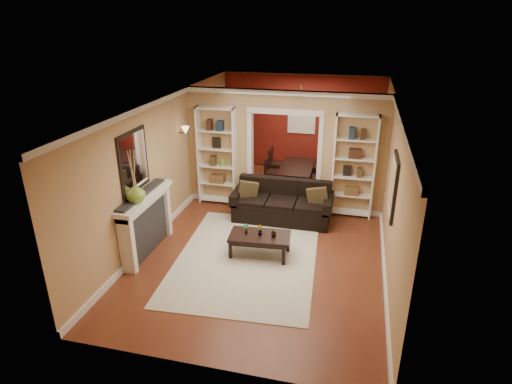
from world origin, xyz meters
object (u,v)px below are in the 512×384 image
(bookshelf_right, at_px, (354,167))
(fireplace, at_px, (148,224))
(coffee_table, at_px, (260,245))
(sofa, at_px, (282,202))
(dining_table, at_px, (298,176))
(bookshelf_left, at_px, (217,157))

(bookshelf_right, bearing_deg, fireplace, -145.20)
(coffee_table, bearing_deg, sofa, 80.70)
(coffee_table, height_order, bookshelf_right, bookshelf_right)
(bookshelf_right, distance_m, dining_table, 2.27)
(sofa, relative_size, dining_table, 1.43)
(bookshelf_left, relative_size, fireplace, 1.35)
(sofa, relative_size, coffee_table, 1.94)
(bookshelf_left, bearing_deg, bookshelf_right, 0.00)
(bookshelf_left, relative_size, bookshelf_right, 1.00)
(coffee_table, height_order, bookshelf_left, bookshelf_left)
(bookshelf_right, height_order, fireplace, bookshelf_right)
(bookshelf_right, bearing_deg, coffee_table, -126.03)
(coffee_table, distance_m, dining_table, 3.71)
(fireplace, bearing_deg, coffee_table, 9.97)
(sofa, bearing_deg, bookshelf_right, 21.84)
(sofa, bearing_deg, fireplace, -138.35)
(bookshelf_left, height_order, bookshelf_right, same)
(bookshelf_left, distance_m, fireplace, 2.65)
(sofa, height_order, bookshelf_left, bookshelf_left)
(bookshelf_right, distance_m, fireplace, 4.47)
(bookshelf_right, relative_size, fireplace, 1.35)
(bookshelf_right, bearing_deg, bookshelf_left, 180.00)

